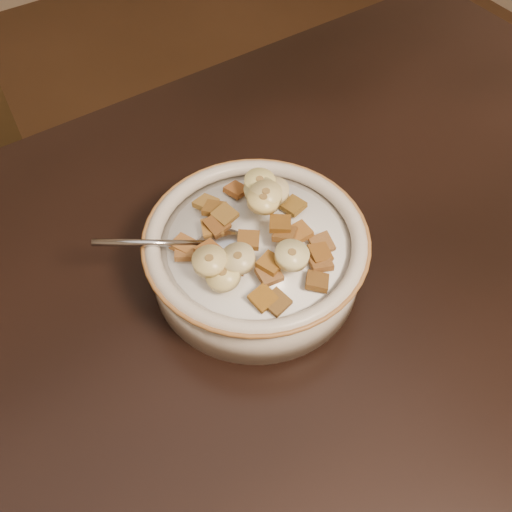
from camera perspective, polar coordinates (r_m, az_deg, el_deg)
table at (r=0.53m, az=-2.85°, el=-16.56°), size 1.41×0.92×0.04m
cereal_bowl at (r=0.57m, az=0.00°, el=-0.32°), size 0.21×0.21×0.05m
milk at (r=0.55m, az=0.00°, el=1.27°), size 0.17×0.17×0.00m
spoon at (r=0.54m, az=-3.49°, el=1.24°), size 0.06×0.06×0.01m
cereal_square_0 at (r=0.54m, az=4.36°, el=2.39°), size 0.02×0.02×0.01m
cereal_square_1 at (r=0.55m, az=-3.92°, el=3.19°), size 0.02×0.02×0.01m
cereal_square_2 at (r=0.59m, az=-1.97°, el=6.63°), size 0.03×0.03×0.01m
cereal_square_3 at (r=0.55m, az=-4.39°, el=2.92°), size 0.03×0.03×0.01m
cereal_square_4 at (r=0.55m, az=-3.14°, el=4.12°), size 0.02×0.02×0.01m
cereal_square_5 at (r=0.57m, az=-5.03°, el=5.31°), size 0.03×0.03×0.01m
cereal_square_6 at (r=0.54m, az=6.60°, el=1.22°), size 0.02×0.02×0.01m
cereal_square_7 at (r=0.58m, az=1.27°, el=5.86°), size 0.02×0.02×0.01m
cereal_square_8 at (r=0.51m, az=1.33°, el=-1.85°), size 0.02×0.02×0.01m
cereal_square_9 at (r=0.51m, az=6.14°, el=-2.53°), size 0.03×0.03×0.01m
cereal_square_10 at (r=0.54m, az=-7.26°, el=1.14°), size 0.03×0.03×0.01m
cereal_square_11 at (r=0.54m, az=-7.04°, el=0.43°), size 0.03×0.03×0.01m
cereal_square_12 at (r=0.56m, az=-4.20°, el=4.75°), size 0.03×0.03×0.01m
cereal_square_13 at (r=0.52m, az=-0.77°, el=1.62°), size 0.03×0.03×0.01m
cereal_square_14 at (r=0.51m, az=-2.05°, el=-0.71°), size 0.03×0.03×0.01m
cereal_square_15 at (r=0.53m, az=-4.74°, el=0.52°), size 0.02×0.02×0.01m
cereal_square_16 at (r=0.51m, az=1.47°, el=-0.73°), size 0.03×0.03×0.01m
cereal_square_17 at (r=0.50m, az=2.07°, el=-4.64°), size 0.02×0.02×0.01m
cereal_square_18 at (r=0.53m, az=2.90°, el=2.20°), size 0.03×0.03×0.01m
cereal_square_19 at (r=0.53m, az=2.43°, el=3.24°), size 0.03×0.03×0.01m
cereal_square_20 at (r=0.57m, az=3.76°, el=5.04°), size 0.02×0.02×0.01m
cereal_square_21 at (r=0.53m, az=6.38°, el=0.26°), size 0.02×0.02×0.01m
cereal_square_22 at (r=0.53m, az=6.48°, el=-0.64°), size 0.03×0.03×0.01m
cereal_square_23 at (r=0.50m, az=0.71°, el=-4.22°), size 0.02×0.02×0.01m
banana_slice_0 at (r=0.57m, az=1.76°, el=6.50°), size 0.03×0.03×0.01m
banana_slice_1 at (r=0.56m, az=0.38°, el=6.58°), size 0.04×0.04×0.02m
banana_slice_2 at (r=0.57m, az=0.38°, el=7.36°), size 0.04×0.04×0.01m
banana_slice_3 at (r=0.51m, az=-1.82°, el=-0.27°), size 0.04×0.04×0.01m
banana_slice_4 at (r=0.54m, az=0.74°, el=5.58°), size 0.04×0.04×0.01m
banana_slice_5 at (r=0.51m, az=-4.67°, el=-0.52°), size 0.04×0.04×0.01m
banana_slice_6 at (r=0.50m, az=-3.33°, el=-1.92°), size 0.04×0.04×0.02m
banana_slice_7 at (r=0.51m, az=3.60°, el=0.06°), size 0.04×0.04×0.01m
banana_slice_8 at (r=0.55m, az=1.01°, el=6.15°), size 0.03×0.03×0.01m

